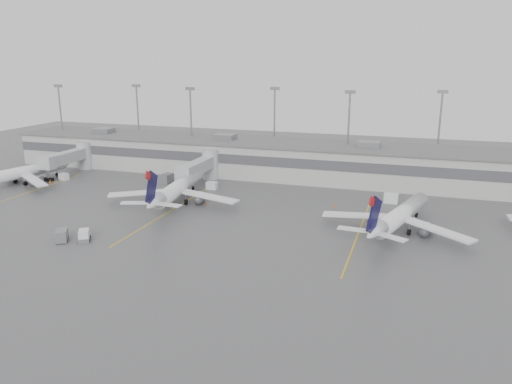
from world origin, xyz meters
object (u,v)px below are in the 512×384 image
(jet_far_left, at_px, (21,172))
(baggage_tug, at_px, (84,237))
(jet_mid_left, at_px, (176,189))
(jet_mid_right, at_px, (399,216))

(jet_far_left, distance_m, baggage_tug, 44.85)
(jet_mid_left, xyz_separation_m, jet_mid_right, (42.25, -3.77, -0.14))
(jet_mid_left, distance_m, jet_mid_right, 42.42)
(jet_mid_left, bearing_deg, baggage_tug, -107.29)
(jet_far_left, distance_m, jet_mid_right, 82.98)
(jet_mid_left, relative_size, jet_mid_right, 1.07)
(baggage_tug, bearing_deg, jet_far_left, 112.18)
(jet_far_left, relative_size, jet_mid_right, 0.96)
(jet_far_left, xyz_separation_m, baggage_tug, (36.23, -26.35, -2.01))
(jet_mid_left, distance_m, baggage_tug, 23.86)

